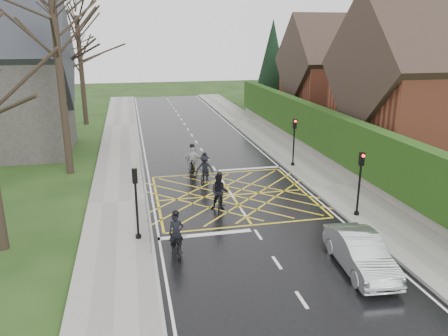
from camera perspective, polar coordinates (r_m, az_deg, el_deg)
name	(u,v)px	position (r m, az deg, el deg)	size (l,w,h in m)	color
ground	(232,195)	(23.71, 1.02, -3.57)	(120.00, 120.00, 0.00)	black
road	(232,195)	(23.71, 1.02, -3.56)	(9.00, 80.00, 0.01)	black
sidewalk_right	(334,186)	(25.66, 14.18, -2.30)	(3.00, 80.00, 0.15)	gray
sidewalk_left	(118,203)	(23.13, -13.64, -4.41)	(3.00, 80.00, 0.15)	gray
stone_wall	(319,153)	(31.48, 12.32, 1.94)	(0.50, 38.00, 0.70)	slate
hedge	(321,129)	(31.09, 12.52, 5.05)	(0.90, 38.00, 2.80)	#183D10
house_near	(434,91)	(32.61, 25.72, 9.02)	(11.80, 9.80, 11.30)	brown
house_far	(337,77)	(44.48, 14.60, 11.38)	(9.80, 8.80, 10.30)	brown
conifer	(272,66)	(50.28, 6.30, 13.14)	(4.60, 4.60, 10.00)	black
church	(6,85)	(34.78, -26.62, 9.65)	(8.80, 7.80, 11.00)	#2D2B28
tree_near	(57,42)	(27.85, -21.03, 15.07)	(9.24, 9.24, 11.44)	black
tree_mid	(57,30)	(35.91, -20.99, 16.44)	(10.08, 10.08, 12.48)	black
tree_far	(79,47)	(43.80, -18.39, 14.71)	(8.40, 8.40, 10.40)	black
railing_south	(147,214)	(19.61, -9.96, -5.93)	(0.05, 5.04, 1.03)	slate
railing_north	(141,166)	(26.68, -10.75, 0.28)	(0.05, 6.04, 1.03)	slate
traffic_light_ne	(294,143)	(28.54, 9.10, 3.28)	(0.24, 0.31, 3.21)	black
traffic_light_se	(359,185)	(21.26, 17.25, -2.09)	(0.24, 0.31, 3.21)	black
traffic_light_sw	(137,204)	(18.35, -11.36, -4.68)	(0.24, 0.31, 3.21)	black
cyclist_rear	(177,240)	(17.56, -6.21, -9.28)	(0.75, 1.90, 1.82)	black
cyclist_back	(220,196)	(21.54, -0.56, -3.63)	(1.08, 2.04, 1.96)	black
cyclist_mid	(205,171)	(25.66, -2.51, -0.42)	(1.30, 1.94, 1.79)	black
cyclist_front	(192,164)	(26.85, -4.14, 0.55)	(1.16, 2.08, 2.01)	black
cyclist_lead	(193,163)	(27.57, -4.06, 0.72)	(0.83, 1.86, 1.77)	gold
car	(360,253)	(17.07, 17.40, -10.51)	(1.43, 4.11, 1.35)	silver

